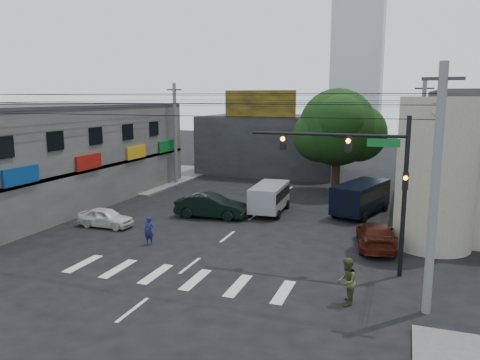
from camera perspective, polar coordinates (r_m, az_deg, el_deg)
The scene contains 19 objects.
ground at distance 25.48m, azimuth -3.18°, elevation -8.16°, with size 160.00×160.00×0.00m, color black.
sidewalk_far_left at distance 49.38m, azimuth -14.45°, elevation 0.58°, with size 16.00×16.00×0.15m, color #514F4C.
building_left at distance 39.65m, azimuth -24.37°, elevation 2.72°, with size 14.00×24.00×7.00m, color #44413F.
corner_column at distance 26.64m, azimuth 22.76°, elevation 0.72°, with size 4.00×4.00×8.00m, color gray.
building_far at distance 50.37m, azimuth 4.06°, elevation 4.42°, with size 14.00×10.00×6.00m, color #232326.
billboard at distance 45.42m, azimuth 2.44°, elevation 9.25°, with size 7.00×0.30×2.60m, color olive.
tower_distant at distance 93.82m, azimuth 14.36°, elevation 18.41°, with size 9.00×9.00×44.00m, color silver.
street_tree at distance 39.74m, azimuth 11.79°, elevation 6.28°, with size 6.40×6.40×8.70m.
traffic_gantry at distance 21.58m, azimuth 15.14°, elevation 1.35°, with size 7.10×0.35×7.20m.
utility_pole_near_right at distance 18.14m, azimuth 22.64°, elevation -1.43°, with size 0.32×0.32×9.20m, color #59595B.
utility_pole_far_left at distance 43.30m, azimuth -7.90°, elevation 5.54°, with size 0.32×0.32×9.20m, color #59595B.
utility_pole_far_right at distance 38.45m, azimuth 21.19°, elevation 4.39°, with size 0.32×0.32×9.20m, color #59595B.
dark_sedan at distance 31.35m, azimuth -3.51°, elevation -3.18°, with size 4.90×2.04×1.57m, color black.
white_compact at distance 30.28m, azimuth -16.05°, elevation -4.40°, with size 3.52×1.42×1.20m, color silver.
maroon_sedan at distance 26.19m, azimuth 16.23°, elevation -6.48°, with size 2.57×4.95×1.37m, color #431309.
silver_minivan at distance 32.53m, azimuth 3.60°, elevation -2.31°, with size 2.14×4.70×1.99m, color #999BA1, non-canonical shape.
navy_van at distance 33.05m, azimuth 14.50°, elevation -2.23°, with size 3.63×5.87×2.20m, color black, non-canonical shape.
traffic_officer at distance 26.10m, azimuth -11.03°, elevation -6.11°, with size 0.59×0.41×1.55m, color #161A4D.
pedestrian_olive at distance 18.97m, azimuth 12.88°, elevation -11.97°, with size 0.73×0.93×1.87m, color #3A4620.
Camera 1 is at (9.42, -22.29, 7.99)m, focal length 35.00 mm.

